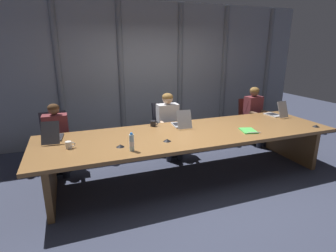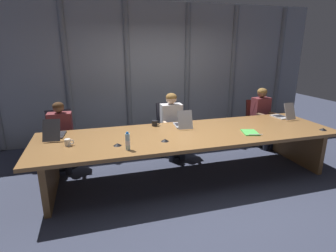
{
  "view_description": "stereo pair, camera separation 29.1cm",
  "coord_description": "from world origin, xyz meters",
  "px_view_note": "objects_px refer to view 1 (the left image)",
  "views": [
    {
      "loc": [
        -1.72,
        -3.57,
        2.0
      ],
      "look_at": [
        -0.32,
        0.13,
        0.83
      ],
      "focal_mm": 28.49,
      "sensor_mm": 36.0,
      "label": 1
    },
    {
      "loc": [
        -1.44,
        -3.67,
        2.0
      ],
      "look_at": [
        -0.32,
        0.13,
        0.83
      ],
      "focal_mm": 28.49,
      "sensor_mm": 36.0,
      "label": 2
    }
  ],
  "objects_px": {
    "office_chair_center": "(250,125)",
    "spiral_notepad": "(248,131)",
    "laptop_left_end": "(53,136)",
    "conference_mic_middle": "(120,146)",
    "person_center": "(256,112)",
    "conference_mic_right_side": "(316,126)",
    "office_chair_left_end": "(57,148)",
    "person_left_mid": "(169,120)",
    "coffee_mug_far": "(69,145)",
    "conference_mic_left_side": "(167,140)",
    "coffee_mug_near": "(153,123)",
    "laptop_center": "(276,113)",
    "office_chair_left_mid": "(166,134)",
    "laptop_left_mid": "(181,123)",
    "water_bottle_primary": "(132,143)",
    "person_left_end": "(56,134)"
  },
  "relations": [
    {
      "from": "conference_mic_left_side",
      "to": "laptop_center",
      "type": "bearing_deg",
      "value": 13.91
    },
    {
      "from": "laptop_left_end",
      "to": "office_chair_left_end",
      "type": "relative_size",
      "value": 0.54
    },
    {
      "from": "office_chair_center",
      "to": "person_center",
      "type": "height_order",
      "value": "person_center"
    },
    {
      "from": "person_center",
      "to": "office_chair_center",
      "type": "bearing_deg",
      "value": 168.71
    },
    {
      "from": "coffee_mug_far",
      "to": "conference_mic_left_side",
      "type": "distance_m",
      "value": 1.31
    },
    {
      "from": "laptop_left_end",
      "to": "laptop_center",
      "type": "height_order",
      "value": "laptop_center"
    },
    {
      "from": "office_chair_center",
      "to": "spiral_notepad",
      "type": "distance_m",
      "value": 1.79
    },
    {
      "from": "spiral_notepad",
      "to": "person_center",
      "type": "bearing_deg",
      "value": 62.98
    },
    {
      "from": "laptop_center",
      "to": "conference_mic_middle",
      "type": "bearing_deg",
      "value": 96.46
    },
    {
      "from": "laptop_left_mid",
      "to": "conference_mic_middle",
      "type": "relative_size",
      "value": 4.14
    },
    {
      "from": "person_left_mid",
      "to": "coffee_mug_far",
      "type": "relative_size",
      "value": 9.51
    },
    {
      "from": "person_left_end",
      "to": "coffee_mug_far",
      "type": "distance_m",
      "value": 1.01
    },
    {
      "from": "coffee_mug_far",
      "to": "person_left_end",
      "type": "bearing_deg",
      "value": 101.1
    },
    {
      "from": "laptop_left_mid",
      "to": "office_chair_center",
      "type": "bearing_deg",
      "value": -64.54
    },
    {
      "from": "laptop_left_mid",
      "to": "person_left_mid",
      "type": "relative_size",
      "value": 0.38
    },
    {
      "from": "coffee_mug_near",
      "to": "laptop_center",
      "type": "bearing_deg",
      "value": -4.24
    },
    {
      "from": "person_center",
      "to": "conference_mic_left_side",
      "type": "relative_size",
      "value": 10.96
    },
    {
      "from": "person_left_mid",
      "to": "conference_mic_right_side",
      "type": "xyz_separation_m",
      "value": [
        2.08,
        -1.4,
        0.07
      ]
    },
    {
      "from": "water_bottle_primary",
      "to": "coffee_mug_far",
      "type": "bearing_deg",
      "value": 153.43
    },
    {
      "from": "person_center",
      "to": "coffee_mug_near",
      "type": "distance_m",
      "value": 2.44
    },
    {
      "from": "laptop_left_end",
      "to": "spiral_notepad",
      "type": "bearing_deg",
      "value": -96.23
    },
    {
      "from": "water_bottle_primary",
      "to": "conference_mic_right_side",
      "type": "bearing_deg",
      "value": -0.58
    },
    {
      "from": "office_chair_left_mid",
      "to": "coffee_mug_far",
      "type": "height_order",
      "value": "office_chair_left_mid"
    },
    {
      "from": "laptop_left_end",
      "to": "conference_mic_middle",
      "type": "bearing_deg",
      "value": -119.75
    },
    {
      "from": "office_chair_left_end",
      "to": "office_chair_left_mid",
      "type": "bearing_deg",
      "value": 84.0
    },
    {
      "from": "office_chair_left_end",
      "to": "coffee_mug_far",
      "type": "distance_m",
      "value": 1.24
    },
    {
      "from": "coffee_mug_near",
      "to": "conference_mic_left_side",
      "type": "relative_size",
      "value": 1.26
    },
    {
      "from": "conference_mic_middle",
      "to": "office_chair_center",
      "type": "bearing_deg",
      "value": 23.07
    },
    {
      "from": "office_chair_center",
      "to": "coffee_mug_near",
      "type": "distance_m",
      "value": 2.52
    },
    {
      "from": "water_bottle_primary",
      "to": "conference_mic_right_side",
      "type": "distance_m",
      "value": 3.12
    },
    {
      "from": "laptop_left_mid",
      "to": "coffee_mug_far",
      "type": "bearing_deg",
      "value": 107.92
    },
    {
      "from": "laptop_left_end",
      "to": "office_chair_center",
      "type": "xyz_separation_m",
      "value": [
        3.97,
        0.72,
        -0.44
      ]
    },
    {
      "from": "spiral_notepad",
      "to": "coffee_mug_near",
      "type": "bearing_deg",
      "value": 163.94
    },
    {
      "from": "laptop_left_mid",
      "to": "laptop_center",
      "type": "bearing_deg",
      "value": -84.79
    },
    {
      "from": "conference_mic_middle",
      "to": "spiral_notepad",
      "type": "bearing_deg",
      "value": -0.6
    },
    {
      "from": "office_chair_left_end",
      "to": "person_left_end",
      "type": "distance_m",
      "value": 0.33
    },
    {
      "from": "spiral_notepad",
      "to": "conference_mic_right_side",
      "type": "bearing_deg",
      "value": 5.81
    },
    {
      "from": "office_chair_left_mid",
      "to": "conference_mic_left_side",
      "type": "relative_size",
      "value": 8.82
    },
    {
      "from": "office_chair_left_end",
      "to": "coffee_mug_far",
      "type": "xyz_separation_m",
      "value": [
        0.21,
        -1.15,
        0.42
      ]
    },
    {
      "from": "laptop_center",
      "to": "office_chair_left_mid",
      "type": "xyz_separation_m",
      "value": [
        -1.98,
        0.74,
        -0.43
      ]
    },
    {
      "from": "office_chair_left_mid",
      "to": "coffee_mug_far",
      "type": "xyz_separation_m",
      "value": [
        -1.78,
        -1.15,
        0.42
      ]
    },
    {
      "from": "coffee_mug_far",
      "to": "spiral_notepad",
      "type": "xyz_separation_m",
      "value": [
        2.66,
        -0.21,
        -0.04
      ]
    },
    {
      "from": "laptop_left_end",
      "to": "conference_mic_left_side",
      "type": "height_order",
      "value": "laptop_left_end"
    },
    {
      "from": "person_center",
      "to": "coffee_mug_far",
      "type": "bearing_deg",
      "value": -79.43
    },
    {
      "from": "spiral_notepad",
      "to": "conference_mic_left_side",
      "type": "bearing_deg",
      "value": -165.26
    },
    {
      "from": "coffee_mug_far",
      "to": "conference_mic_middle",
      "type": "distance_m",
      "value": 0.66
    },
    {
      "from": "office_chair_center",
      "to": "conference_mic_right_side",
      "type": "xyz_separation_m",
      "value": [
        0.1,
        -1.55,
        0.4
      ]
    },
    {
      "from": "office_chair_left_end",
      "to": "conference_mic_middle",
      "type": "bearing_deg",
      "value": 26.44
    },
    {
      "from": "office_chair_left_end",
      "to": "office_chair_center",
      "type": "xyz_separation_m",
      "value": [
        3.98,
        -0.0,
        -0.01
      ]
    },
    {
      "from": "laptop_center",
      "to": "conference_mic_right_side",
      "type": "distance_m",
      "value": 0.82
    }
  ]
}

